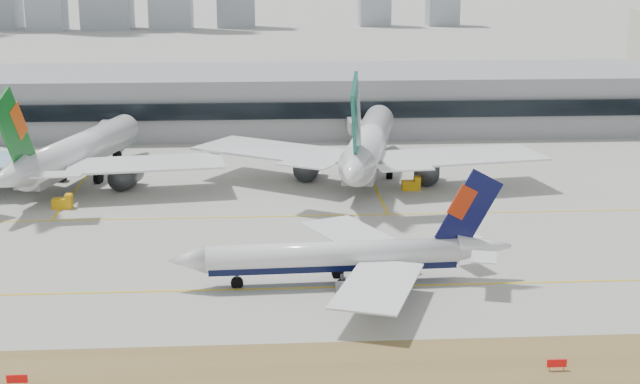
{
  "coord_description": "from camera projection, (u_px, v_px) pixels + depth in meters",
  "views": [
    {
      "loc": [
        -8.69,
        -119.52,
        43.97
      ],
      "look_at": [
        0.17,
        18.0,
        7.5
      ],
      "focal_mm": 50.0,
      "sensor_mm": 36.0,
      "label": 1
    }
  ],
  "objects": [
    {
      "name": "hold_sign_right",
      "position": [
        557.0,
        363.0,
        97.42
      ],
      "size": [
        2.2,
        0.15,
        1.35
      ],
      "color": "red",
      "rests_on": "ground"
    },
    {
      "name": "widebody_cathay",
      "position": [
        368.0,
        146.0,
        180.58
      ],
      "size": [
        70.05,
        69.59,
        25.5
      ],
      "rotation": [
        0.0,
        0.0,
        1.36
      ],
      "color": "white",
      "rests_on": "ground"
    },
    {
      "name": "widebody_eva",
      "position": [
        76.0,
        153.0,
        176.83
      ],
      "size": [
        62.78,
        62.63,
        23.08
      ],
      "rotation": [
        0.0,
        0.0,
        1.32
      ],
      "color": "white",
      "rests_on": "ground"
    },
    {
      "name": "terminal",
      "position": [
        296.0,
        99.0,
        235.96
      ],
      "size": [
        280.0,
        43.1,
        15.0
      ],
      "color": "gray",
      "rests_on": "ground"
    },
    {
      "name": "gse_c",
      "position": [
        412.0,
        185.0,
        173.21
      ],
      "size": [
        3.55,
        2.0,
        2.6
      ],
      "color": "#EDA70C",
      "rests_on": "ground"
    },
    {
      "name": "ground",
      "position": [
        327.0,
        275.0,
        127.09
      ],
      "size": [
        3000.0,
        3000.0,
        0.0
      ],
      "primitive_type": "plane",
      "color": "#9E9D94",
      "rests_on": "ground"
    },
    {
      "name": "hold_sign_left",
      "position": [
        17.0,
        379.0,
        93.82
      ],
      "size": [
        2.2,
        0.15,
        1.35
      ],
      "color": "red",
      "rests_on": "ground"
    },
    {
      "name": "gse_b",
      "position": [
        63.0,
        203.0,
        160.56
      ],
      "size": [
        3.55,
        2.0,
        2.6
      ],
      "color": "#EDA70C",
      "rests_on": "ground"
    },
    {
      "name": "taxiing_airliner",
      "position": [
        346.0,
        257.0,
        122.8
      ],
      "size": [
        48.08,
        41.78,
        16.16
      ],
      "rotation": [
        0.0,
        0.0,
        3.18
      ],
      "color": "white",
      "rests_on": "ground"
    }
  ]
}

